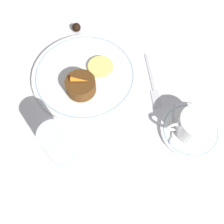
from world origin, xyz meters
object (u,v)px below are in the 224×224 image
object	(u,v)px
fork	(153,86)
wine_glass	(57,142)
dinner_plate	(83,75)
dessert_cake	(81,86)
coffee_cup	(195,125)

from	to	relation	value
fork	wine_glass	bearing A→B (deg)	35.48
dinner_plate	dessert_cake	bearing A→B (deg)	83.36
fork	dinner_plate	bearing A→B (deg)	-14.29
wine_glass	dessert_cake	distance (m)	0.18
coffee_cup	fork	world-z (taller)	coffee_cup
coffee_cup	fork	distance (m)	0.16
dinner_plate	fork	bearing A→B (deg)	165.71
dinner_plate	dessert_cake	xyz separation A→B (m)	(0.01, 0.05, 0.02)
wine_glass	dinner_plate	bearing A→B (deg)	-104.10
dinner_plate	fork	distance (m)	0.19
wine_glass	fork	bearing A→B (deg)	-144.52
coffee_cup	wine_glass	xyz separation A→B (m)	(0.30, 0.03, 0.05)
coffee_cup	dessert_cake	world-z (taller)	coffee_cup
dessert_cake	wine_glass	bearing A→B (deg)	73.85
dinner_plate	wine_glass	size ratio (longest dim) A/B	2.05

